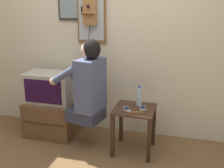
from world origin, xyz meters
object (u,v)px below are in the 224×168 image
framed_picture (70,3)px  wall_mirror (92,14)px  television (50,87)px  toothbrush (134,112)px  person (88,84)px  cell_phone_spare (143,108)px  wall_phone_antique (90,8)px  water_bottle (139,96)px  cell_phone_held (127,109)px

framed_picture → wall_mirror: size_ratio=0.60×
television → framed_picture: framed_picture is taller
wall_mirror → toothbrush: bearing=-41.2°
person → cell_phone_spare: person is taller
wall_mirror → wall_phone_antique: bearing=-92.4°
framed_picture → water_bottle: size_ratio=1.81×
person → wall_mirror: wall_mirror is taller
television → wall_phone_antique: size_ratio=0.73×
wall_phone_antique → wall_mirror: size_ratio=1.16×
television → cell_phone_held: (1.03, -0.22, -0.09)m
framed_picture → water_bottle: bearing=-20.9°
cell_phone_held → toothbrush: (0.10, -0.07, 0.00)m
wall_phone_antique → framed_picture: (-0.27, 0.04, 0.05)m
cell_phone_spare → framed_picture: bearing=146.2°
water_bottle → person: bearing=-164.7°
person → wall_phone_antique: (-0.13, 0.47, 0.80)m
wall_phone_antique → toothbrush: size_ratio=5.36×
wall_mirror → cell_phone_held: (0.57, -0.51, -0.98)m
television → toothbrush: size_ratio=3.91×
wall_mirror → toothbrush: 1.32m
person → toothbrush: 0.60m
toothbrush → wall_mirror: bearing=30.2°
toothbrush → cell_phone_spare: bearing=-43.3°
cell_phone_held → water_bottle: water_bottle is taller
water_bottle → toothbrush: size_ratio=1.53×
television → wall_mirror: wall_mirror is taller
wall_phone_antique → water_bottle: bearing=-25.2°
wall_mirror → cell_phone_spare: wall_mirror is taller
framed_picture → wall_mirror: wall_mirror is taller
framed_picture → cell_phone_spare: 1.56m
television → water_bottle: 1.14m
framed_picture → cell_phone_spare: size_ratio=3.13×
person → cell_phone_spare: bearing=-70.8°
wall_phone_antique → toothbrush: (0.67, -0.54, -1.05)m
wall_phone_antique → cell_phone_held: (0.57, -0.47, -1.05)m
television → framed_picture: bearing=57.7°
television → toothbrush: bearing=-14.3°
television → wall_mirror: (0.46, 0.30, 0.88)m
person → television: person is taller
cell_phone_spare → toothbrush: 0.16m
wall_phone_antique → cell_phone_held: 1.29m
television → wall_mirror: bearing=32.6°
person → cell_phone_spare: (0.61, 0.07, -0.25)m
cell_phone_held → wall_phone_antique: bearing=113.9°
wall_phone_antique → framed_picture: 0.28m
toothbrush → framed_picture: bearing=39.5°
cell_phone_held → framed_picture: bearing=122.1°
framed_picture → toothbrush: bearing=-32.0°
water_bottle → toothbrush: (-0.01, -0.22, -0.10)m
framed_picture → cell_phone_held: framed_picture is taller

